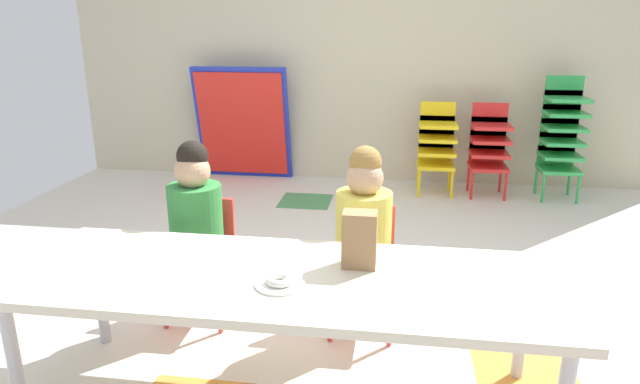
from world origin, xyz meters
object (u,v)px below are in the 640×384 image
object	(u,v)px
kid_chair_red_stack	(489,144)
paper_plate_near_edge	(280,284)
seated_child_middle_seat	(364,224)
folded_activity_table	(243,124)
craft_table	(285,285)
paper_bag_brown	(360,239)
seated_child_near_camera	(196,215)
donut_powdered_on_plate	(280,280)
kid_chair_green_stack	(562,132)
kid_chair_yellow_stack	(437,142)

from	to	relation	value
kid_chair_red_stack	paper_plate_near_edge	distance (m)	3.29
seated_child_middle_seat	folded_activity_table	world-z (taller)	folded_activity_table
craft_table	paper_bag_brown	size ratio (longest dim) A/B	9.29
seated_child_near_camera	kid_chair_red_stack	size ratio (longest dim) A/B	1.15
paper_plate_near_edge	donut_powdered_on_plate	xyz separation A→B (m)	(0.00, 0.00, 0.02)
craft_table	kid_chair_green_stack	world-z (taller)	kid_chair_green_stack
paper_plate_near_edge	folded_activity_table	bearing A→B (deg)	108.17
kid_chair_red_stack	kid_chair_green_stack	xyz separation A→B (m)	(0.59, 0.00, 0.12)
paper_plate_near_edge	donut_powdered_on_plate	distance (m)	0.02
seated_child_middle_seat	kid_chair_red_stack	bearing A→B (deg)	68.88
paper_bag_brown	donut_powdered_on_plate	bearing A→B (deg)	-142.79
paper_bag_brown	donut_powdered_on_plate	xyz separation A→B (m)	(-0.27, -0.20, -0.09)
kid_chair_yellow_stack	craft_table	bearing A→B (deg)	-103.88
folded_activity_table	donut_powdered_on_plate	xyz separation A→B (m)	(1.08, -3.28, 0.04)
craft_table	kid_chair_green_stack	bearing A→B (deg)	59.31
seated_child_middle_seat	kid_chair_green_stack	xyz separation A→B (m)	(1.52, 2.40, 0.02)
kid_chair_yellow_stack	kid_chair_green_stack	world-z (taller)	kid_chair_green_stack
folded_activity_table	paper_plate_near_edge	world-z (taller)	folded_activity_table
kid_chair_red_stack	paper_bag_brown	size ratio (longest dim) A/B	3.64
seated_child_near_camera	paper_bag_brown	bearing A→B (deg)	-29.27
seated_child_middle_seat	folded_activity_table	distance (m)	2.94
kid_chair_red_stack	kid_chair_green_stack	size ratio (longest dim) A/B	0.77
seated_child_near_camera	kid_chair_yellow_stack	distance (m)	2.73
craft_table	kid_chair_yellow_stack	distance (m)	3.07
craft_table	kid_chair_yellow_stack	bearing A→B (deg)	76.12
craft_table	donut_powdered_on_plate	xyz separation A→B (m)	(0.00, -0.09, 0.07)
folded_activity_table	paper_bag_brown	bearing A→B (deg)	-66.41
paper_plate_near_edge	kid_chair_green_stack	bearing A→B (deg)	60.04
paper_bag_brown	paper_plate_near_edge	distance (m)	0.35
craft_table	folded_activity_table	distance (m)	3.37
folded_activity_table	donut_powdered_on_plate	distance (m)	3.46
seated_child_middle_seat	folded_activity_table	size ratio (longest dim) A/B	0.84
kid_chair_green_stack	donut_powdered_on_plate	xyz separation A→B (m)	(-1.77, -3.07, -0.00)
craft_table	donut_powdered_on_plate	size ratio (longest dim) A/B	20.17
seated_child_near_camera	paper_bag_brown	distance (m)	0.96
craft_table	kid_chair_green_stack	xyz separation A→B (m)	(1.77, 2.98, 0.07)
kid_chair_green_stack	folded_activity_table	xyz separation A→B (m)	(-2.85, 0.21, -0.04)
paper_plate_near_edge	donut_powdered_on_plate	size ratio (longest dim) A/B	1.78
craft_table	paper_plate_near_edge	distance (m)	0.10
kid_chair_green_stack	paper_bag_brown	distance (m)	3.24
kid_chair_yellow_stack	kid_chair_red_stack	world-z (taller)	same
kid_chair_yellow_stack	kid_chair_green_stack	distance (m)	1.04
seated_child_middle_seat	folded_activity_table	xyz separation A→B (m)	(-1.33, 2.61, -0.02)
kid_chair_yellow_stack	donut_powdered_on_plate	size ratio (longest dim) A/B	7.89
kid_chair_yellow_stack	folded_activity_table	xyz separation A→B (m)	(-1.81, 0.21, 0.08)
kid_chair_yellow_stack	kid_chair_red_stack	distance (m)	0.45
kid_chair_green_stack	folded_activity_table	world-z (taller)	folded_activity_table
seated_child_middle_seat	kid_chair_red_stack	size ratio (longest dim) A/B	1.15
paper_plate_near_edge	paper_bag_brown	bearing A→B (deg)	37.21
seated_child_near_camera	seated_child_middle_seat	world-z (taller)	same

